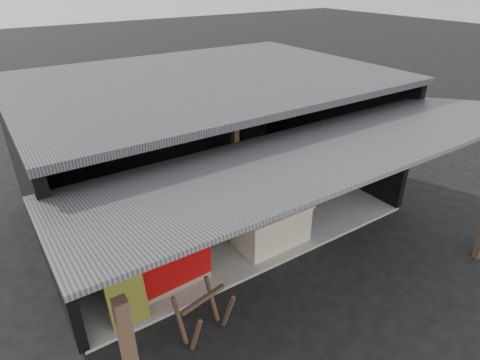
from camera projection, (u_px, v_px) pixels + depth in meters
ground at (278, 266)px, 7.43m from camera, size 80.00×80.00×0.00m
concrete_slab at (211, 206)px, 9.25m from camera, size 7.00×5.00×0.06m
shophouse at (200, 116)px, 8.52m from camera, size 7.40×7.29×3.02m
banana_table at (271, 225)px, 7.81m from camera, size 1.45×0.90×0.79m
banana_pile at (272, 204)px, 7.59m from camera, size 1.33×0.81×0.16m
white_crate at (246, 199)px, 8.38m from camera, size 1.06×0.76×1.12m
neighbor_stall at (153, 259)px, 6.67m from camera, size 1.80×0.88×1.81m
green_signboard at (127, 299)px, 5.99m from camera, size 0.58×0.22×0.86m
sawhorse at (204, 312)px, 5.81m from camera, size 0.78×0.77×0.75m
water_barrel at (302, 215)px, 8.36m from camera, size 0.36×0.36×0.52m
plastic_chair at (278, 165)px, 9.76m from camera, size 0.52×0.52×0.99m
magenta_rug at (281, 195)px, 9.63m from camera, size 1.55×1.07×0.01m
picture_frames at (154, 101)px, 10.04m from camera, size 1.62×0.04×0.46m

